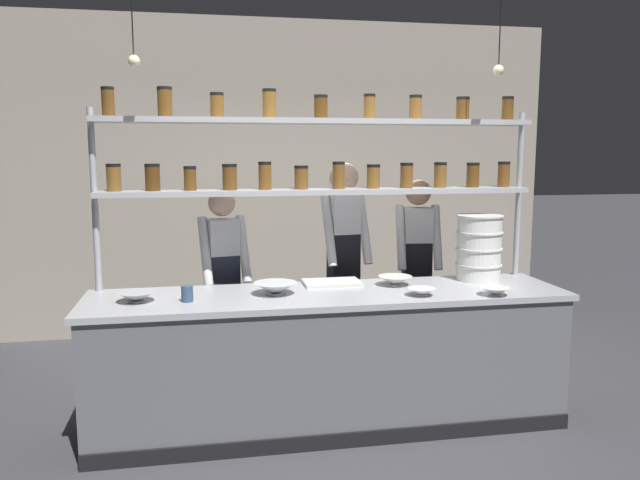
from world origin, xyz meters
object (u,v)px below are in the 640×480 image
Objects in this scene: prep_bowl_near_left at (136,297)px; prep_bowl_center_back at (422,292)px; prep_bowl_near_right at (276,289)px; prep_bowl_far_left at (495,291)px; cutting_board at (332,283)px; prep_bowl_center_front at (395,281)px; serving_cup_front at (187,294)px; chef_center at (344,258)px; chef_right at (417,265)px; spice_shelf_unit at (318,163)px; container_stack at (479,247)px; chef_left at (224,280)px.

prep_bowl_center_back is at bearing -5.24° from prep_bowl_near_left.
prep_bowl_far_left is at bearing -11.92° from prep_bowl_near_right.
prep_bowl_far_left reaches higher than cutting_board.
serving_cup_front is (-1.42, -0.21, 0.02)m from prep_bowl_center_front.
prep_bowl_near_left is at bearing -176.82° from prep_bowl_near_right.
prep_bowl_near_right is at bearing -172.04° from prep_bowl_center_front.
chef_center is 6.14× the size of prep_bowl_near_right.
prep_bowl_center_front is at bearing 142.80° from prep_bowl_far_left.
chef_right is 2.27m from prep_bowl_near_left.
chef_right is 16.19× the size of serving_cup_front.
prep_bowl_near_left is at bearing -167.82° from cutting_board.
spice_shelf_unit reaches higher than container_stack.
cutting_board is at bearing 138.39° from prep_bowl_center_back.
cutting_board is at bearing -138.61° from chef_right.
spice_shelf_unit is at bearing -145.33° from chef_right.
prep_bowl_far_left is (0.98, -0.53, 0.01)m from cutting_board.
prep_bowl_center_back is at bearing -41.61° from cutting_board.
prep_bowl_near_right is at bearing 9.47° from serving_cup_front.
chef_left is 0.80m from serving_cup_front.
serving_cup_front is at bearing -154.73° from chef_center.
prep_bowl_near_left is at bearing -161.98° from chef_center.
container_stack is (1.16, -0.12, -0.61)m from spice_shelf_unit.
spice_shelf_unit is 1.95× the size of chef_left.
cutting_board is 2.18× the size of prep_bowl_center_back.
serving_cup_front is at bearing -161.76° from cutting_board.
spice_shelf_unit reaches higher than prep_bowl_near_right.
spice_shelf_unit is 6.47× the size of container_stack.
prep_bowl_center_front is at bearing 7.96° from prep_bowl_near_right.
chef_left reaches higher than prep_bowl_center_back.
cutting_board is 1.04m from serving_cup_front.
prep_bowl_center_back is 0.64× the size of prep_bowl_near_right.
serving_cup_front reaches higher than prep_bowl_near_right.
chef_center is at bearing -11.20° from chef_left.
serving_cup_front reaches higher than prep_bowl_far_left.
cutting_board is (-1.08, 0.04, -0.23)m from container_stack.
chef_center is 7.39× the size of prep_bowl_center_front.
chef_right is 8.14× the size of prep_bowl_far_left.
serving_cup_front is at bearing -146.28° from chef_right.
spice_shelf_unit is 13.03× the size of prep_bowl_near_left.
chef_left is at bearing 51.75° from prep_bowl_near_left.
cutting_board is (0.74, -0.43, 0.04)m from chef_left.
spice_shelf_unit reaches higher than prep_bowl_near_left.
chef_center is at bearing 26.15° from prep_bowl_near_left.
chef_left is 0.86m from cutting_board.
prep_bowl_center_back is (0.07, -0.33, -0.01)m from prep_bowl_center_front.
serving_cup_front is at bearing -171.44° from prep_bowl_center_front.
chef_left is 6.58× the size of prep_bowl_center_front.
prep_bowl_near_left is 1.81m from prep_bowl_center_back.
chef_center is 4.41× the size of cutting_board.
chef_left is 0.74m from prep_bowl_near_right.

